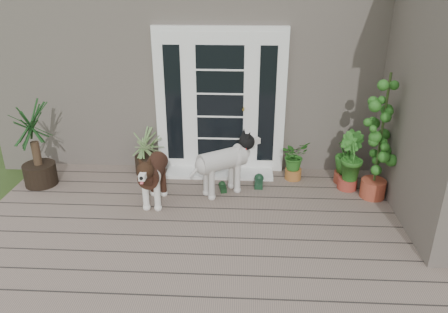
{
  "coord_description": "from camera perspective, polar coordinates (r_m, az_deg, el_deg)",
  "views": [
    {
      "loc": [
        0.17,
        -3.4,
        2.96
      ],
      "look_at": [
        -0.1,
        1.75,
        0.7
      ],
      "focal_mm": 34.18,
      "sensor_mm": 36.0,
      "label": 1
    }
  ],
  "objects": [
    {
      "name": "deck",
      "position": [
        4.79,
        0.36,
        -13.64
      ],
      "size": [
        6.2,
        4.6,
        0.12
      ],
      "primitive_type": "cube",
      "color": "#6B5B4C",
      "rests_on": "ground"
    },
    {
      "name": "house_main",
      "position": [
        8.18,
        1.81,
        13.71
      ],
      "size": [
        7.4,
        4.0,
        3.1
      ],
      "primitive_type": "cube",
      "color": "#665E54",
      "rests_on": "ground"
    },
    {
      "name": "door_unit",
      "position": [
        6.27,
        -0.51,
        7.3
      ],
      "size": [
        1.9,
        0.14,
        2.15
      ],
      "primitive_type": "cube",
      "color": "white",
      "rests_on": "deck"
    },
    {
      "name": "door_step",
      "position": [
        6.46,
        -0.58,
        -2.18
      ],
      "size": [
        1.6,
        0.4,
        0.05
      ],
      "primitive_type": "cube",
      "color": "white",
      "rests_on": "deck"
    },
    {
      "name": "brindle_dog",
      "position": [
        5.63,
        -9.33,
        -2.97
      ],
      "size": [
        0.38,
        0.85,
        0.7
      ],
      "primitive_type": null,
      "rotation": [
        0.0,
        0.0,
        3.11
      ],
      "color": "#3D2016",
      "rests_on": "deck"
    },
    {
      "name": "white_dog",
      "position": [
        5.78,
        -0.24,
        -1.68
      ],
      "size": [
        0.94,
        0.81,
        0.74
      ],
      "primitive_type": null,
      "rotation": [
        0.0,
        0.0,
        -0.98
      ],
      "color": "white",
      "rests_on": "deck"
    },
    {
      "name": "spider_plant",
      "position": [
        6.47,
        -10.12,
        0.8
      ],
      "size": [
        0.9,
        0.9,
        0.73
      ],
      "primitive_type": null,
      "rotation": [
        0.0,
        0.0,
        -0.41
      ],
      "color": "#75925A",
      "rests_on": "deck"
    },
    {
      "name": "yucca",
      "position": [
        6.49,
        -23.99,
        1.5
      ],
      "size": [
        1.08,
        1.08,
        1.24
      ],
      "primitive_type": null,
      "rotation": [
        0.0,
        0.0,
        0.31
      ],
      "color": "black",
      "rests_on": "deck"
    },
    {
      "name": "herb_a",
      "position": [
        6.31,
        9.32,
        -0.88
      ],
      "size": [
        0.55,
        0.55,
        0.51
      ],
      "primitive_type": "imported",
      "rotation": [
        0.0,
        0.0,
        0.6
      ],
      "color": "#1B4C15",
      "rests_on": "deck"
    },
    {
      "name": "herb_b",
      "position": [
        6.18,
        16.37,
        -1.55
      ],
      "size": [
        0.55,
        0.55,
        0.62
      ],
      "primitive_type": "imported",
      "rotation": [
        0.0,
        0.0,
        2.01
      ],
      "color": "#18561C",
      "rests_on": "deck"
    },
    {
      "name": "herb_c",
      "position": [
        6.35,
        16.02,
        -0.79
      ],
      "size": [
        0.43,
        0.43,
        0.62
      ],
      "primitive_type": "imported",
      "rotation": [
        0.0,
        0.0,
        4.79
      ],
      "color": "#275F1B",
      "rests_on": "deck"
    },
    {
      "name": "sapling",
      "position": [
        5.84,
        20.27,
        2.57
      ],
      "size": [
        0.64,
        0.64,
        1.77
      ],
      "primitive_type": null,
      "rotation": [
        0.0,
        0.0,
        -0.28
      ],
      "color": "#1F5A19",
      "rests_on": "deck"
    },
    {
      "name": "clog_left",
      "position": [
        6.01,
        -0.17,
        -4.13
      ],
      "size": [
        0.17,
        0.28,
        0.08
      ],
      "primitive_type": null,
      "rotation": [
        0.0,
        0.0,
        0.19
      ],
      "color": "black",
      "rests_on": "deck"
    },
    {
      "name": "clog_right",
      "position": [
        6.15,
        4.68,
        -3.39
      ],
      "size": [
        0.18,
        0.35,
        0.1
      ],
      "primitive_type": null,
      "rotation": [
        0.0,
        0.0,
        -0.05
      ],
      "color": "#13311D",
      "rests_on": "deck"
    }
  ]
}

